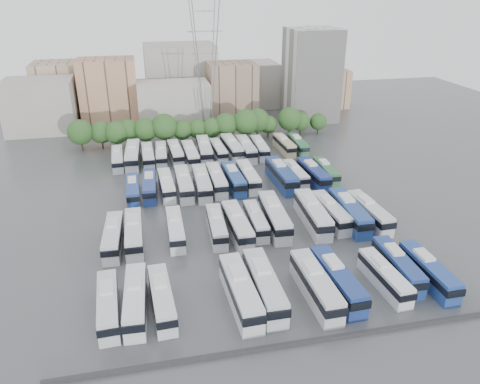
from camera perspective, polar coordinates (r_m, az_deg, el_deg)
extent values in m
plane|color=#424447|center=(83.29, -0.19, -2.93)|extent=(220.00, 220.00, 0.00)
cube|color=#2D2D30|center=(56.86, 7.11, -17.82)|extent=(56.00, 0.50, 0.50)
cylinder|color=black|center=(121.12, -18.68, 5.35)|extent=(0.36, 0.36, 2.57)
sphere|color=#234C1E|center=(120.10, -18.90, 6.91)|extent=(6.17, 6.17, 6.17)
cylinder|color=black|center=(121.36, -16.40, 5.61)|extent=(0.36, 0.36, 2.29)
sphere|color=#234C1E|center=(120.45, -16.58, 7.01)|extent=(5.49, 5.49, 5.49)
cylinder|color=black|center=(119.68, -14.69, 5.56)|extent=(0.36, 0.36, 2.34)
sphere|color=#234C1E|center=(118.73, -14.85, 7.01)|extent=(5.61, 5.61, 5.61)
cylinder|color=black|center=(121.08, -13.41, 5.91)|extent=(0.36, 0.36, 2.31)
sphere|color=#234C1E|center=(120.15, -13.56, 7.33)|extent=(5.55, 5.55, 5.55)
cylinder|color=black|center=(120.04, -11.33, 5.97)|extent=(0.36, 0.36, 2.41)
sphere|color=#234C1E|center=(119.07, -11.46, 7.46)|extent=(5.79, 5.79, 5.79)
cylinder|color=black|center=(119.64, -9.07, 6.16)|extent=(0.36, 0.36, 2.72)
sphere|color=#234C1E|center=(118.55, -9.19, 7.85)|extent=(6.52, 6.52, 6.52)
cylinder|color=black|center=(120.27, -6.99, 6.23)|extent=(0.36, 0.36, 2.13)
sphere|color=#234C1E|center=(119.40, -7.06, 7.55)|extent=(5.10, 5.10, 5.10)
cylinder|color=black|center=(121.20, -5.22, 6.44)|extent=(0.36, 0.36, 2.07)
sphere|color=#234C1E|center=(120.37, -5.27, 7.71)|extent=(4.96, 4.96, 4.96)
cylinder|color=black|center=(121.41, -3.42, 6.54)|extent=(0.36, 0.36, 2.10)
sphere|color=#234C1E|center=(120.56, -3.46, 7.83)|extent=(5.04, 5.04, 5.04)
cylinder|color=black|center=(121.78, -1.69, 6.72)|extent=(0.36, 0.36, 2.47)
sphere|color=#234C1E|center=(120.80, -1.71, 8.23)|extent=(5.92, 5.92, 5.92)
cylinder|color=black|center=(122.17, 0.71, 6.86)|extent=(0.36, 0.36, 2.74)
sphere|color=#234C1E|center=(121.10, 0.72, 8.54)|extent=(6.58, 6.58, 6.58)
cylinder|color=black|center=(124.51, 2.11, 7.15)|extent=(0.36, 0.36, 2.61)
sphere|color=#234C1E|center=(123.50, 2.13, 8.72)|extent=(6.26, 6.26, 6.26)
cylinder|color=black|center=(125.04, 3.43, 7.05)|extent=(0.36, 0.36, 1.97)
sphere|color=#234C1E|center=(124.27, 3.46, 8.22)|extent=(4.72, 4.72, 4.72)
cylinder|color=black|center=(126.66, 6.00, 7.33)|extent=(0.36, 0.36, 2.59)
sphere|color=#234C1E|center=(125.67, 6.07, 8.87)|extent=(6.23, 6.23, 6.23)
cylinder|color=black|center=(127.97, 7.35, 7.32)|extent=(0.36, 0.36, 2.07)
sphere|color=#234C1E|center=(127.18, 7.42, 8.53)|extent=(4.98, 4.98, 4.98)
cylinder|color=black|center=(129.60, 9.43, 7.37)|extent=(0.36, 0.36, 1.90)
sphere|color=#234C1E|center=(128.88, 9.51, 8.47)|extent=(4.56, 4.56, 4.56)
cube|color=#9E998E|center=(140.49, -23.13, 9.65)|extent=(18.00, 14.00, 14.00)
cube|color=tan|center=(143.63, -15.72, 11.80)|extent=(16.00, 12.00, 18.00)
cube|color=#ADA89E|center=(136.55, -8.05, 10.54)|extent=(20.00, 14.00, 12.00)
cube|color=gray|center=(144.24, -1.01, 12.33)|extent=(14.00, 12.00, 16.00)
cube|color=gray|center=(155.52, -7.27, 13.79)|extent=(22.00, 16.00, 20.00)
cube|color=tan|center=(155.03, -20.78, 11.64)|extent=(16.00, 14.00, 16.00)
cube|color=#A39E93|center=(157.58, 1.05, 13.00)|extent=(18.00, 14.00, 14.00)
cube|color=tan|center=(159.37, 10.19, 12.39)|extent=(14.00, 12.00, 12.00)
cube|color=gray|center=(150.09, -11.59, 11.15)|extent=(12.00, 10.00, 10.00)
cube|color=silver|center=(141.65, 8.67, 13.90)|extent=(14.00, 14.00, 26.00)
cylinder|color=slate|center=(123.17, -5.00, 14.41)|extent=(2.90, 2.91, 33.83)
cylinder|color=slate|center=(127.08, -5.25, 14.71)|extent=(2.90, 2.91, 33.83)
cylinder|color=slate|center=(123.73, -3.11, 14.51)|extent=(2.90, 2.91, 33.83)
cylinder|color=slate|center=(127.62, -3.41, 14.81)|extent=(2.90, 2.91, 33.83)
cube|color=slate|center=(123.76, -4.41, 21.14)|extent=(4.50, 0.30, 0.30)
cube|color=slate|center=(124.12, -4.33, 18.94)|extent=(9.00, 0.30, 0.30)
cube|color=slate|center=(124.76, -4.25, 16.46)|extent=(7.00, 0.30, 0.30)
cube|color=silver|center=(61.62, -15.77, -13.22)|extent=(2.95, 11.41, 3.20)
cube|color=black|center=(61.15, -15.83, -12.84)|extent=(3.07, 11.58, 0.94)
cube|color=silver|center=(61.72, -15.98, -11.10)|extent=(1.75, 3.09, 0.41)
cube|color=silver|center=(61.49, -12.62, -12.81)|extent=(3.04, 12.06, 3.39)
cube|color=black|center=(60.98, -12.68, -12.41)|extent=(3.17, 12.24, 1.00)
cube|color=silver|center=(61.59, -12.74, -10.55)|extent=(1.83, 3.26, 0.44)
cube|color=silver|center=(61.27, -9.49, -12.76)|extent=(3.01, 11.50, 3.23)
cube|color=black|center=(60.78, -9.52, -12.37)|extent=(3.13, 11.68, 0.95)
cube|color=silver|center=(61.36, -9.76, -10.61)|extent=(1.77, 3.12, 0.42)
cube|color=silver|center=(61.22, 0.05, -12.12)|extent=(3.22, 13.17, 3.71)
cube|color=black|center=(60.67, 0.09, -11.67)|extent=(3.36, 13.37, 1.09)
cube|color=silver|center=(61.30, -0.33, -9.66)|extent=(1.97, 3.55, 0.48)
cube|color=silver|center=(62.26, 2.98, -11.42)|extent=(2.82, 13.21, 3.74)
cube|color=black|center=(61.71, 3.03, -10.97)|extent=(2.96, 13.41, 1.10)
cube|color=silver|center=(62.37, 2.63, -8.98)|extent=(1.88, 3.53, 0.48)
cube|color=silver|center=(63.09, 9.20, -11.26)|extent=(2.95, 12.90, 3.64)
cube|color=black|center=(62.57, 9.30, -10.83)|extent=(3.08, 13.10, 1.07)
cube|color=silver|center=(63.15, 8.79, -8.93)|extent=(1.88, 3.46, 0.47)
cube|color=navy|center=(64.67, 11.73, -10.54)|extent=(3.26, 12.72, 3.57)
cube|color=black|center=(64.17, 11.84, -10.12)|extent=(3.40, 12.91, 1.05)
cube|color=silver|center=(64.72, 11.28, -8.32)|extent=(1.94, 3.44, 0.46)
cube|color=silver|center=(67.34, 17.20, -9.92)|extent=(2.82, 10.91, 3.06)
cube|color=black|center=(66.93, 17.32, -9.57)|extent=(2.93, 11.08, 0.90)
cube|color=silver|center=(67.35, 16.79, -8.10)|extent=(1.67, 2.95, 0.40)
cube|color=navy|center=(70.08, 18.64, -8.56)|extent=(2.85, 11.69, 3.29)
cube|color=black|center=(69.65, 18.76, -8.18)|extent=(2.97, 11.86, 0.97)
cube|color=silver|center=(70.20, 18.30, -6.66)|extent=(1.75, 3.15, 0.43)
cube|color=navy|center=(70.25, 21.95, -9.03)|extent=(2.61, 11.70, 3.31)
cube|color=black|center=(69.82, 22.10, -8.65)|extent=(2.73, 11.87, 0.97)
cube|color=silver|center=(70.29, 21.55, -7.14)|extent=(1.69, 3.13, 0.43)
cube|color=silver|center=(75.97, -15.20, -5.35)|extent=(3.06, 11.79, 3.31)
cube|color=black|center=(75.54, -15.26, -4.99)|extent=(3.18, 11.97, 0.97)
cube|color=silver|center=(76.37, -15.26, -3.59)|extent=(1.81, 3.19, 0.43)
cube|color=silver|center=(75.99, -12.80, -5.01)|extent=(2.60, 12.11, 3.43)
cube|color=black|center=(75.54, -12.84, -4.64)|extent=(2.72, 12.29, 1.01)
cube|color=silver|center=(76.42, -12.94, -3.20)|extent=(1.72, 3.23, 0.44)
cube|color=silver|center=(76.40, -7.89, -4.55)|extent=(2.50, 11.14, 3.15)
cube|color=black|center=(75.99, -7.90, -4.20)|extent=(2.62, 11.31, 0.93)
cube|color=silver|center=(76.79, -8.04, -2.90)|extent=(1.61, 2.98, 0.41)
cube|color=silver|center=(76.54, -2.86, -4.27)|extent=(2.89, 11.22, 3.15)
cube|color=black|center=(76.13, -2.86, -3.92)|extent=(3.01, 11.39, 0.93)
cube|color=silver|center=(76.93, -3.01, -2.61)|extent=(1.72, 3.04, 0.41)
cube|color=silver|center=(76.40, -0.33, -4.14)|extent=(2.99, 12.49, 3.52)
cube|color=black|center=(75.95, -0.30, -3.75)|extent=(3.12, 12.68, 1.03)
cube|color=silver|center=(76.81, -0.61, -2.30)|extent=(1.85, 3.36, 0.46)
cube|color=silver|center=(78.38, 1.94, -3.57)|extent=(2.49, 10.68, 3.01)
cube|color=black|center=(78.00, 1.97, -3.24)|extent=(2.60, 10.84, 0.89)
cube|color=silver|center=(78.75, 1.74, -2.03)|extent=(1.57, 2.87, 0.39)
cube|color=silver|center=(79.02, 4.19, -3.06)|extent=(3.48, 13.53, 3.80)
cube|color=black|center=(78.54, 4.24, -2.65)|extent=(3.63, 13.74, 1.12)
cube|color=silver|center=(79.51, 3.96, -1.14)|extent=(2.07, 3.66, 0.49)
cube|color=silver|center=(80.61, 8.83, -2.73)|extent=(3.44, 13.45, 3.78)
cube|color=black|center=(80.15, 8.90, -2.32)|extent=(3.58, 13.65, 1.11)
cube|color=silver|center=(81.09, 8.57, -0.86)|extent=(2.05, 3.64, 0.49)
cube|color=silver|center=(82.14, 10.97, -2.50)|extent=(3.00, 12.07, 3.39)
cube|color=black|center=(81.74, 11.05, -2.14)|extent=(3.12, 12.25, 1.00)
cube|color=silver|center=(82.52, 10.65, -0.86)|extent=(1.82, 3.26, 0.44)
cube|color=navy|center=(82.45, 13.16, -2.47)|extent=(3.23, 13.32, 3.75)
cube|color=black|center=(82.00, 13.25, -2.08)|extent=(3.36, 13.52, 1.10)
cube|color=silver|center=(82.90, 12.87, -0.66)|extent=(1.98, 3.59, 0.49)
cube|color=silver|center=(83.47, 15.44, -2.49)|extent=(3.18, 12.41, 3.49)
cube|color=black|center=(83.07, 15.54, -2.12)|extent=(3.31, 12.60, 1.03)
cube|color=silver|center=(83.82, 15.08, -0.83)|extent=(1.89, 3.36, 0.45)
cube|color=navy|center=(91.80, -12.93, 0.18)|extent=(2.47, 10.91, 3.08)
cube|color=black|center=(91.44, -12.96, 0.48)|extent=(2.58, 11.07, 0.91)
cube|color=silver|center=(92.37, -13.05, 1.50)|extent=(1.58, 2.92, 0.40)
cube|color=navy|center=(92.70, -10.96, 0.67)|extent=(2.93, 11.58, 3.25)
cube|color=black|center=(92.32, -10.99, 0.99)|extent=(3.05, 11.76, 0.96)
cube|color=silver|center=(93.32, -11.05, 2.05)|extent=(1.76, 3.13, 0.42)
cube|color=white|center=(92.60, -8.95, 0.78)|extent=(2.76, 11.34, 3.19)
cube|color=black|center=(92.23, -8.97, 1.09)|extent=(2.88, 11.51, 0.94)
cube|color=silver|center=(93.20, -9.11, 2.13)|extent=(1.69, 3.06, 0.41)
cube|color=silver|center=(92.33, -6.86, 0.95)|extent=(2.64, 12.40, 3.51)
cube|color=black|center=(91.92, -6.87, 1.29)|extent=(2.76, 12.59, 1.03)
cube|color=silver|center=(92.99, -7.02, 2.44)|extent=(1.76, 3.31, 0.45)
cube|color=silver|center=(92.20, -4.66, 1.03)|extent=(3.03, 12.68, 3.57)
cube|color=black|center=(91.78, -4.67, 1.38)|extent=(3.16, 12.87, 1.05)
cube|color=silver|center=(92.87, -4.81, 2.55)|extent=(1.88, 3.41, 0.46)
cube|color=silver|center=(93.74, -2.88, 1.43)|extent=(2.57, 12.03, 3.41)
cube|color=black|center=(93.35, -2.87, 1.77)|extent=(2.70, 12.21, 1.00)
cube|color=silver|center=(94.38, -3.05, 2.86)|extent=(1.71, 3.21, 0.44)
cube|color=navy|center=(93.96, -0.81, 1.53)|extent=(2.93, 12.19, 3.43)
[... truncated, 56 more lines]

